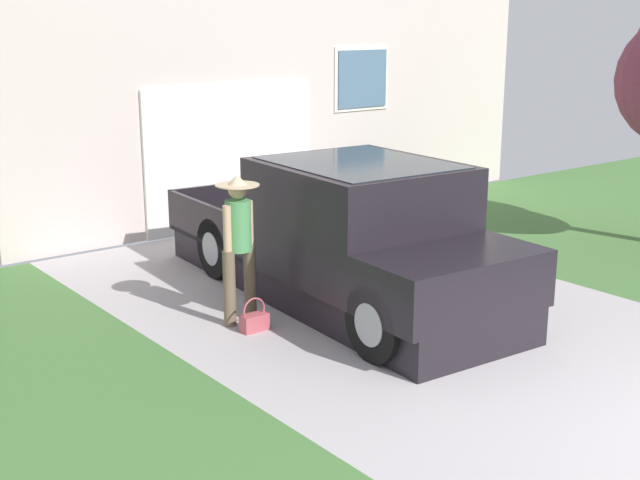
% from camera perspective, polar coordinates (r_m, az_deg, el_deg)
% --- Properties ---
extents(pickup_truck, '(2.27, 5.47, 1.73)m').
position_cam_1_polar(pickup_truck, '(9.95, 2.25, 0.01)').
color(pickup_truck, black).
rests_on(pickup_truck, ground).
extents(person_with_hat, '(0.48, 0.48, 1.68)m').
position_cam_1_polar(person_with_hat, '(9.32, -5.52, 0.12)').
color(person_with_hat, brown).
rests_on(person_with_hat, ground).
extents(handbag, '(0.31, 0.15, 0.38)m').
position_cam_1_polar(handbag, '(9.28, -4.46, -5.45)').
color(handbag, '#B24C56').
rests_on(handbag, ground).
extents(house_with_garage, '(10.84, 7.01, 5.12)m').
position_cam_1_polar(house_with_garage, '(17.24, -8.11, 12.21)').
color(house_with_garage, beige).
rests_on(house_with_garage, ground).
extents(wheeled_trash_bin, '(0.60, 0.72, 1.03)m').
position_cam_1_polar(wheeled_trash_bin, '(14.58, 5.32, 3.82)').
color(wheeled_trash_bin, navy).
rests_on(wheeled_trash_bin, ground).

